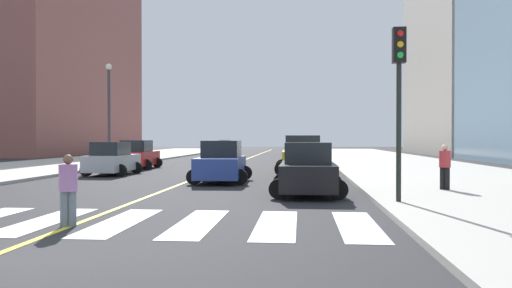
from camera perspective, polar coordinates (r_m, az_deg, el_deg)
sidewalk_kerb_east at (r=28.21m, az=19.82°, el=-3.18°), size 10.00×120.00×0.15m
crosswalk_paint at (r=12.46m, az=-19.06°, el=-8.31°), size 13.50×4.00×0.01m
lane_divider_paint at (r=47.53m, az=-0.99°, el=-1.69°), size 0.16×80.00×0.01m
parking_garage_concrete at (r=69.23m, az=25.79°, el=9.37°), size 18.00×24.00×25.03m
low_rise_brick_west at (r=71.17m, az=-23.15°, el=10.04°), size 16.00×32.00×27.25m
car_white_nearest at (r=67.51m, az=-3.52°, el=-0.32°), size 2.51×3.91×1.71m
car_gray_second at (r=33.56m, az=4.93°, el=-1.22°), size 2.59×4.09×1.81m
car_red_third at (r=32.86m, az=-13.30°, el=-1.27°), size 2.61×4.11×1.82m
car_yellow_fourth at (r=27.01m, az=5.26°, el=-1.39°), size 3.01×4.74×2.09m
car_silver_fifth at (r=27.62m, az=-16.03°, el=-1.71°), size 2.47×3.93×1.75m
car_black_sixth at (r=17.28m, az=5.89°, el=-3.00°), size 2.51×4.02×1.80m
car_blue_seventh at (r=22.18m, az=-3.97°, el=-2.14°), size 2.64×4.16×1.84m
traffic_light_near_corner at (r=14.82m, az=15.93°, el=7.05°), size 0.36×0.41×4.91m
pedestrian_crossing at (r=11.76m, az=-20.55°, el=-4.59°), size 0.39×0.39×1.58m
pedestrian_waiting_east at (r=18.70m, az=20.65°, el=-2.23°), size 0.39×0.39×1.57m
street_lamp at (r=36.60m, az=-16.36°, el=4.34°), size 0.44×0.44×7.01m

